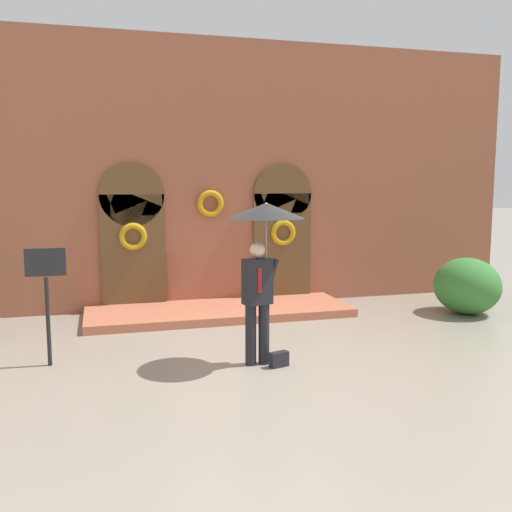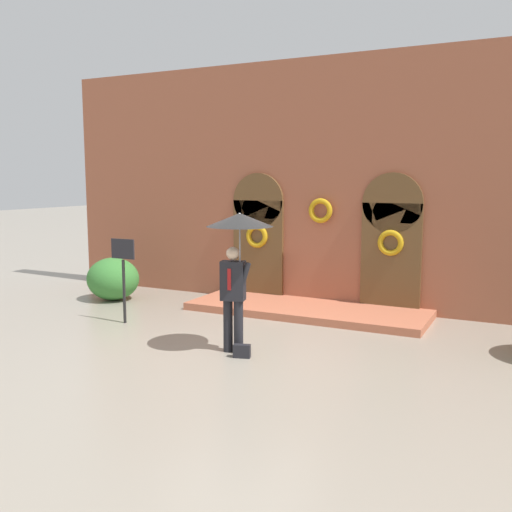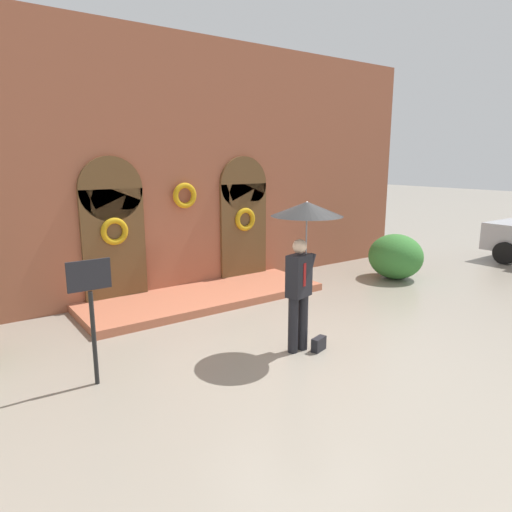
{
  "view_description": "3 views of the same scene",
  "coord_description": "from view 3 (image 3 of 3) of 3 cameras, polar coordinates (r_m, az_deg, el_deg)",
  "views": [
    {
      "loc": [
        -2.27,
        -7.89,
        2.67
      ],
      "look_at": [
        0.3,
        1.37,
        1.4
      ],
      "focal_mm": 40.0,
      "sensor_mm": 36.0,
      "label": 1
    },
    {
      "loc": [
        4.42,
        -8.31,
        2.92
      ],
      "look_at": [
        -0.43,
        1.44,
        1.44
      ],
      "focal_mm": 40.0,
      "sensor_mm": 36.0,
      "label": 2
    },
    {
      "loc": [
        -4.58,
        -5.24,
        2.99
      ],
      "look_at": [
        0.32,
        1.61,
        1.19
      ],
      "focal_mm": 32.0,
      "sensor_mm": 36.0,
      "label": 3
    }
  ],
  "objects": [
    {
      "name": "ground_plane",
      "position": [
        7.57,
        5.2,
        -11.24
      ],
      "size": [
        80.0,
        80.0,
        0.0
      ],
      "primitive_type": "plane",
      "color": "gray"
    },
    {
      "name": "building_facade",
      "position": [
        10.45,
        -9.76,
        10.18
      ],
      "size": [
        14.0,
        2.3,
        5.6
      ],
      "color": "#9E563D",
      "rests_on": "ground"
    },
    {
      "name": "shrub_right",
      "position": [
        12.07,
        17.05,
        -0.05
      ],
      "size": [
        1.29,
        1.39,
        1.13
      ],
      "primitive_type": "ellipsoid",
      "color": "#387A33",
      "rests_on": "ground"
    },
    {
      "name": "handbag",
      "position": [
        7.44,
        7.85,
        -10.84
      ],
      "size": [
        0.3,
        0.19,
        0.22
      ],
      "primitive_type": "cube",
      "rotation": [
        0.0,
        0.0,
        0.28
      ],
      "color": "black",
      "rests_on": "ground"
    },
    {
      "name": "person_with_umbrella",
      "position": [
        6.97,
        6.12,
        3.1
      ],
      "size": [
        1.1,
        1.1,
        2.36
      ],
      "color": "black",
      "rests_on": "ground"
    },
    {
      "name": "sign_post",
      "position": [
        6.36,
        -19.92,
        -5.39
      ],
      "size": [
        0.56,
        0.06,
        1.72
      ],
      "color": "black",
      "rests_on": "ground"
    }
  ]
}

